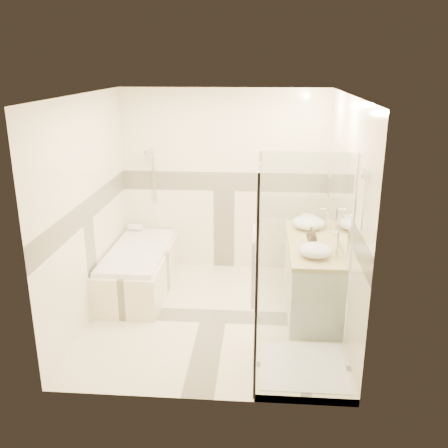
# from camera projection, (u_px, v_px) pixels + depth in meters

# --- Properties ---
(room) EXTENTS (2.82, 3.02, 2.52)m
(room) POSITION_uv_depth(u_px,v_px,m) (218.00, 212.00, 5.41)
(room) COLOR beige
(room) RESTS_ON ground
(bathtub) EXTENTS (0.75, 1.70, 0.56)m
(bathtub) POSITION_uv_depth(u_px,v_px,m) (139.00, 267.00, 6.39)
(bathtub) COLOR #F4E6C3
(bathtub) RESTS_ON ground
(vanity) EXTENTS (0.58, 1.62, 0.85)m
(vanity) POSITION_uv_depth(u_px,v_px,m) (311.00, 275.00, 5.86)
(vanity) COLOR white
(vanity) RESTS_ON ground
(shower_enclosure) EXTENTS (0.96, 0.93, 2.04)m
(shower_enclosure) POSITION_uv_depth(u_px,v_px,m) (292.00, 322.00, 4.66)
(shower_enclosure) COLOR #F4E6C3
(shower_enclosure) RESTS_ON ground
(vessel_sink_near) EXTENTS (0.40, 0.40, 0.16)m
(vessel_sink_near) POSITION_uv_depth(u_px,v_px,m) (308.00, 222.00, 6.14)
(vessel_sink_near) COLOR white
(vessel_sink_near) RESTS_ON vanity
(vessel_sink_far) EXTENTS (0.36, 0.36, 0.14)m
(vessel_sink_far) POSITION_uv_depth(u_px,v_px,m) (316.00, 250.00, 5.27)
(vessel_sink_far) COLOR white
(vessel_sink_far) RESTS_ON vanity
(faucet_near) EXTENTS (0.11, 0.03, 0.28)m
(faucet_near) POSITION_uv_depth(u_px,v_px,m) (327.00, 217.00, 6.10)
(faucet_near) COLOR silver
(faucet_near) RESTS_ON vanity
(faucet_far) EXTENTS (0.12, 0.03, 0.29)m
(faucet_far) POSITION_uv_depth(u_px,v_px,m) (337.00, 242.00, 5.22)
(faucet_far) COLOR silver
(faucet_far) RESTS_ON vanity
(amenity_bottle_a) EXTENTS (0.09, 0.09, 0.17)m
(amenity_bottle_a) POSITION_uv_depth(u_px,v_px,m) (313.00, 238.00, 5.58)
(amenity_bottle_a) COLOR black
(amenity_bottle_a) RESTS_ON vanity
(amenity_bottle_b) EXTENTS (0.12, 0.12, 0.15)m
(amenity_bottle_b) POSITION_uv_depth(u_px,v_px,m) (311.00, 233.00, 5.77)
(amenity_bottle_b) COLOR black
(amenity_bottle_b) RESTS_ON vanity
(folded_towels) EXTENTS (0.21, 0.28, 0.08)m
(folded_towels) POSITION_uv_depth(u_px,v_px,m) (307.00, 219.00, 6.40)
(folded_towels) COLOR white
(folded_towels) RESTS_ON vanity
(rolled_towel) EXTENTS (0.19, 0.09, 0.09)m
(rolled_towel) POSITION_uv_depth(u_px,v_px,m) (135.00, 227.00, 6.98)
(rolled_towel) COLOR white
(rolled_towel) RESTS_ON bathtub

